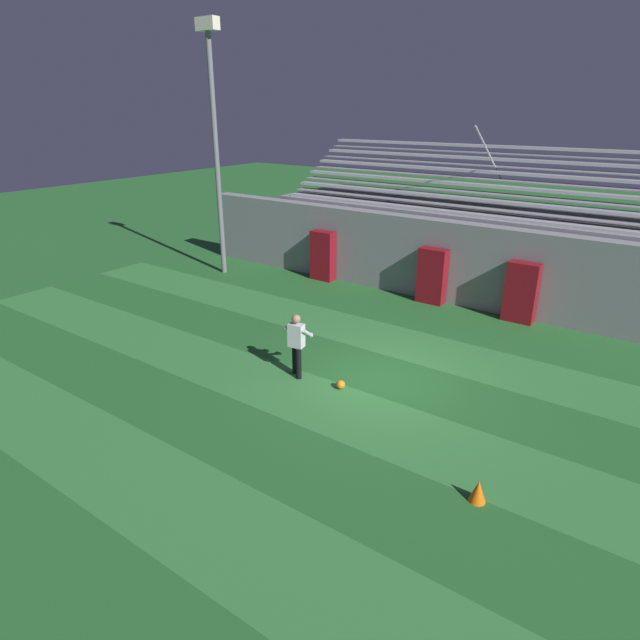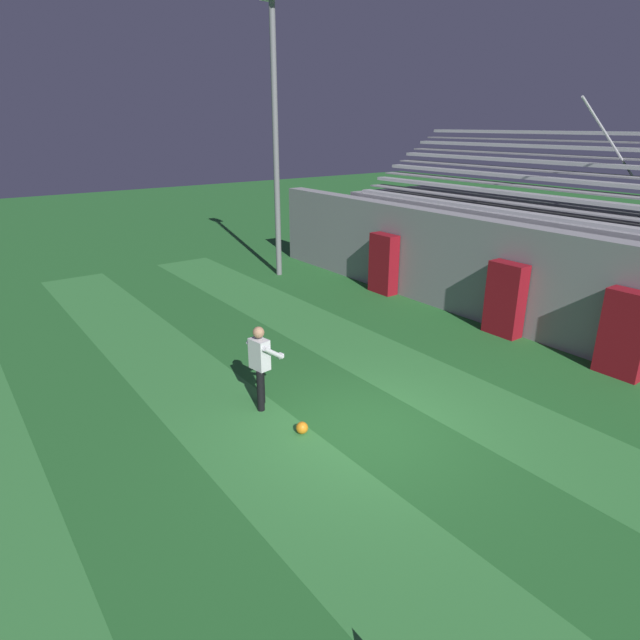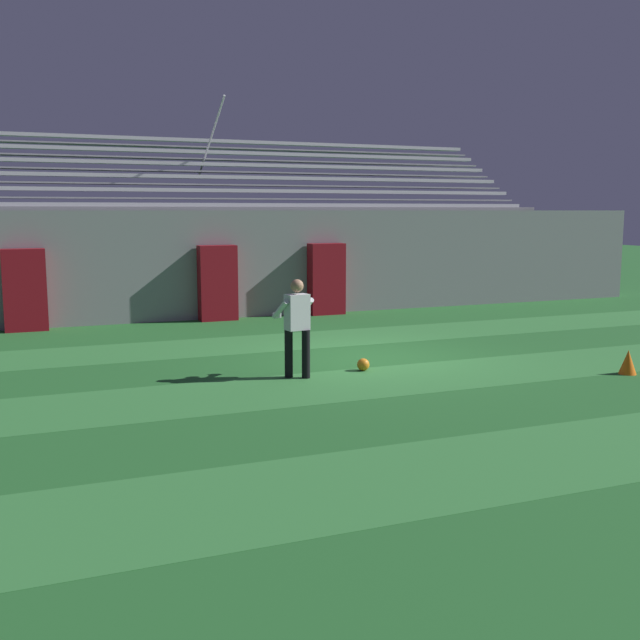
{
  "view_description": "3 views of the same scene",
  "coord_description": "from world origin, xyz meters",
  "px_view_note": "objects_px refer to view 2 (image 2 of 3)",
  "views": [
    {
      "loc": [
        5.58,
        -10.6,
        6.38
      ],
      "look_at": [
        -1.16,
        -1.16,
        1.73
      ],
      "focal_mm": 30.0,
      "sensor_mm": 36.0,
      "label": 1
    },
    {
      "loc": [
        6.2,
        -5.65,
        5.22
      ],
      "look_at": [
        -1.64,
        0.12,
        1.63
      ],
      "focal_mm": 30.0,
      "sensor_mm": 36.0,
      "label": 2
    },
    {
      "loc": [
        -6.19,
        -12.71,
        2.8
      ],
      "look_at": [
        -1.5,
        -1.06,
        0.96
      ],
      "focal_mm": 42.0,
      "sensor_mm": 36.0,
      "label": 3
    }
  ],
  "objects_px": {
    "padding_pillar_gate_left": "(505,299)",
    "padding_pillar_gate_right": "(625,334)",
    "goalkeeper": "(260,362)",
    "soccer_ball": "(302,428)",
    "padding_pillar_far_left": "(384,264)",
    "floodlight_pole": "(275,106)"
  },
  "relations": [
    {
      "from": "padding_pillar_gate_right",
      "to": "padding_pillar_far_left",
      "type": "relative_size",
      "value": 1.0
    },
    {
      "from": "padding_pillar_gate_right",
      "to": "goalkeeper",
      "type": "xyz_separation_m",
      "value": [
        -3.44,
        -7.03,
        -0.01
      ]
    },
    {
      "from": "goalkeeper",
      "to": "padding_pillar_far_left",
      "type": "bearing_deg",
      "value": 120.7
    },
    {
      "from": "goalkeeper",
      "to": "soccer_ball",
      "type": "bearing_deg",
      "value": 3.28
    },
    {
      "from": "floodlight_pole",
      "to": "goalkeeper",
      "type": "xyz_separation_m",
      "value": [
        8.06,
        -5.48,
        -4.8
      ]
    },
    {
      "from": "padding_pillar_far_left",
      "to": "floodlight_pole",
      "type": "bearing_deg",
      "value": -158.29
    },
    {
      "from": "padding_pillar_gate_left",
      "to": "soccer_ball",
      "type": "xyz_separation_m",
      "value": [
        0.85,
        -6.96,
        -0.85
      ]
    },
    {
      "from": "floodlight_pole",
      "to": "padding_pillar_far_left",
      "type": "bearing_deg",
      "value": 21.71
    },
    {
      "from": "soccer_ball",
      "to": "padding_pillar_far_left",
      "type": "bearing_deg",
      "value": 128.07
    },
    {
      "from": "padding_pillar_far_left",
      "to": "soccer_ball",
      "type": "relative_size",
      "value": 8.74
    },
    {
      "from": "floodlight_pole",
      "to": "soccer_ball",
      "type": "xyz_separation_m",
      "value": [
        9.34,
        -5.41,
        -5.65
      ]
    },
    {
      "from": "padding_pillar_gate_right",
      "to": "padding_pillar_far_left",
      "type": "xyz_separation_m",
      "value": [
        -7.61,
        0.0,
        0.0
      ]
    },
    {
      "from": "padding_pillar_gate_left",
      "to": "soccer_ball",
      "type": "distance_m",
      "value": 7.06
    },
    {
      "from": "floodlight_pole",
      "to": "goalkeeper",
      "type": "bearing_deg",
      "value": -34.2
    },
    {
      "from": "goalkeeper",
      "to": "soccer_ball",
      "type": "xyz_separation_m",
      "value": [
        1.27,
        0.07,
        -0.84
      ]
    },
    {
      "from": "padding_pillar_far_left",
      "to": "floodlight_pole",
      "type": "distance_m",
      "value": 6.37
    },
    {
      "from": "goalkeeper",
      "to": "soccer_ball",
      "type": "height_order",
      "value": "goalkeeper"
    },
    {
      "from": "padding_pillar_gate_left",
      "to": "padding_pillar_gate_right",
      "type": "height_order",
      "value": "same"
    },
    {
      "from": "padding_pillar_far_left",
      "to": "goalkeeper",
      "type": "bearing_deg",
      "value": -59.3
    },
    {
      "from": "padding_pillar_gate_right",
      "to": "goalkeeper",
      "type": "height_order",
      "value": "padding_pillar_gate_right"
    },
    {
      "from": "padding_pillar_gate_right",
      "to": "goalkeeper",
      "type": "relative_size",
      "value": 1.15
    },
    {
      "from": "padding_pillar_gate_left",
      "to": "padding_pillar_gate_right",
      "type": "relative_size",
      "value": 1.0
    }
  ]
}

